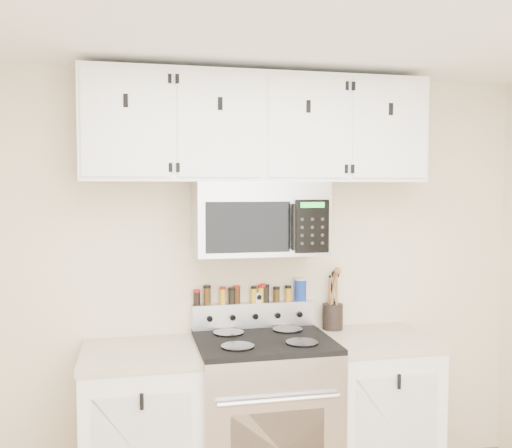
{
  "coord_description": "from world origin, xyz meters",
  "views": [
    {
      "loc": [
        -0.72,
        -1.68,
        1.8
      ],
      "look_at": [
        -0.04,
        1.45,
        1.6
      ],
      "focal_mm": 40.0,
      "sensor_mm": 36.0,
      "label": 1
    }
  ],
  "objects_px": {
    "microwave": "(259,218)",
    "salt_canister": "(300,289)",
    "utensil_crock": "(333,314)",
    "range": "(264,418)"
  },
  "relations": [
    {
      "from": "microwave",
      "to": "salt_canister",
      "type": "xyz_separation_m",
      "value": [
        0.3,
        0.16,
        -0.46
      ]
    },
    {
      "from": "microwave",
      "to": "utensil_crock",
      "type": "bearing_deg",
      "value": 12.0
    },
    {
      "from": "microwave",
      "to": "salt_canister",
      "type": "relative_size",
      "value": 5.44
    },
    {
      "from": "range",
      "to": "salt_canister",
      "type": "bearing_deg",
      "value": 43.27
    },
    {
      "from": "utensil_crock",
      "to": "salt_canister",
      "type": "bearing_deg",
      "value": 165.72
    },
    {
      "from": "utensil_crock",
      "to": "salt_canister",
      "type": "xyz_separation_m",
      "value": [
        -0.2,
        0.05,
        0.16
      ]
    },
    {
      "from": "range",
      "to": "utensil_crock",
      "type": "xyz_separation_m",
      "value": [
        0.5,
        0.23,
        0.53
      ]
    },
    {
      "from": "microwave",
      "to": "salt_canister",
      "type": "distance_m",
      "value": 0.57
    },
    {
      "from": "range",
      "to": "utensil_crock",
      "type": "bearing_deg",
      "value": 25.06
    },
    {
      "from": "microwave",
      "to": "utensil_crock",
      "type": "xyz_separation_m",
      "value": [
        0.5,
        0.11,
        -0.62
      ]
    }
  ]
}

